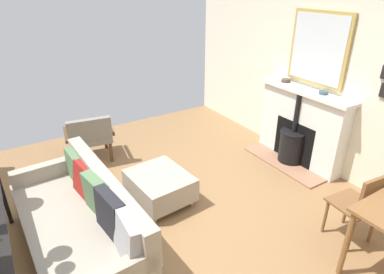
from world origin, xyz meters
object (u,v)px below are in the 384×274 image
mantel_bowl_near (286,80)px  sofa (82,222)px  mantel_bowl_far (323,93)px  dining_chair_near_fireplace (362,203)px  armchair_accent (89,135)px  fireplace (299,130)px  ottoman (160,185)px

mantel_bowl_near → sofa: 3.36m
mantel_bowl_far → sofa: bearing=-1.8°
sofa → dining_chair_near_fireplace: (-2.38, 1.35, 0.14)m
dining_chair_near_fireplace → armchair_accent: bearing=-60.3°
dining_chair_near_fireplace → fireplace: bearing=-118.4°
ottoman → dining_chair_near_fireplace: size_ratio=0.95×
mantel_bowl_near → fireplace: bearing=85.1°
sofa → armchair_accent: sofa is taller
armchair_accent → fireplace: bearing=148.0°
mantel_bowl_near → sofa: bearing=9.7°
fireplace → mantel_bowl_far: size_ratio=12.31×
fireplace → dining_chair_near_fireplace: (0.81, 1.50, -0.00)m
sofa → dining_chair_near_fireplace: bearing=150.5°
fireplace → mantel_bowl_near: mantel_bowl_near is taller
mantel_bowl_far → mantel_bowl_near: bearing=-90.0°
mantel_bowl_near → dining_chair_near_fireplace: 2.18m
fireplace → armchair_accent: (2.59, -1.62, -0.08)m
fireplace → ottoman: bearing=-4.8°
mantel_bowl_near → dining_chair_near_fireplace: (0.85, 1.90, -0.64)m
fireplace → dining_chair_near_fireplace: bearing=61.6°
fireplace → mantel_bowl_near: bearing=-94.9°
mantel_bowl_near → mantel_bowl_far: bearing=90.0°
ottoman → armchair_accent: 1.51m
fireplace → ottoman: 2.21m
fireplace → ottoman: (2.18, -0.18, -0.27)m
fireplace → armchair_accent: 3.06m
fireplace → mantel_bowl_far: 0.69m
mantel_bowl_near → armchair_accent: (2.63, -1.22, -0.72)m
mantel_bowl_far → ottoman: bearing=-11.2°
mantel_bowl_near → dining_chair_near_fireplace: bearing=66.0°
mantel_bowl_far → ottoman: (2.22, -0.44, -0.90)m
sofa → dining_chair_near_fireplace: size_ratio=2.37×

